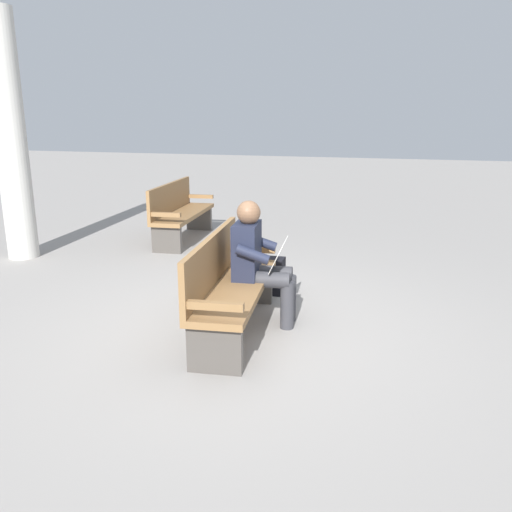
# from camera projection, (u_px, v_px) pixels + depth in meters

# --- Properties ---
(ground_plane) EXTENTS (40.00, 40.00, 0.00)m
(ground_plane) POSITION_uv_depth(u_px,v_px,m) (236.00, 332.00, 4.88)
(ground_plane) COLOR gray
(bench_near) EXTENTS (1.84, 0.67, 0.90)m
(bench_near) POSITION_uv_depth(u_px,v_px,m) (228.00, 284.00, 4.77)
(bench_near) COLOR olive
(bench_near) RESTS_ON ground
(person_seated) EXTENTS (0.60, 0.60, 1.18)m
(person_seated) POSITION_uv_depth(u_px,v_px,m) (259.00, 259.00, 4.94)
(person_seated) COLOR #1E2338
(person_seated) RESTS_ON ground
(backpack) EXTENTS (0.24, 0.31, 0.41)m
(backpack) POSITION_uv_depth(u_px,v_px,m) (270.00, 276.00, 5.87)
(backpack) COLOR black
(backpack) RESTS_ON ground
(bench_far) EXTENTS (1.84, 0.64, 0.90)m
(bench_far) POSITION_uv_depth(u_px,v_px,m) (180.00, 211.00, 8.27)
(bench_far) COLOR olive
(bench_far) RESTS_ON ground
(support_pillar) EXTENTS (0.41, 0.41, 3.25)m
(support_pillar) POSITION_uv_depth(u_px,v_px,m) (10.00, 138.00, 6.99)
(support_pillar) COLOR beige
(support_pillar) RESTS_ON ground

